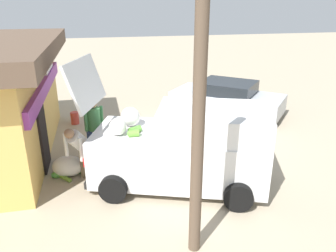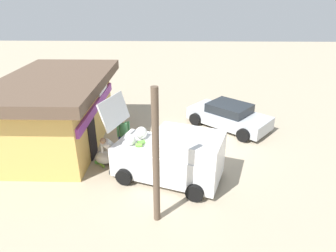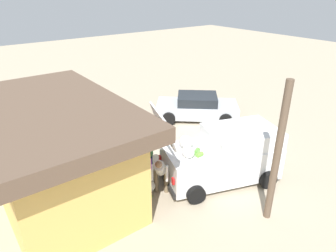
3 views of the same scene
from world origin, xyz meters
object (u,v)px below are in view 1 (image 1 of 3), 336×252
delivery_van (184,147)px  paint_bucket (75,118)px  vendor_standing (94,125)px  unloaded_banana_pile (68,167)px  customer_bending (81,148)px  parked_sedan (227,98)px

delivery_van → paint_bucket: (4.63, 2.70, -0.72)m
vendor_standing → unloaded_banana_pile: vendor_standing is taller
customer_bending → unloaded_banana_pile: 0.84m
customer_bending → paint_bucket: (4.09, 0.38, -0.66)m
parked_sedan → customer_bending: 6.59m
delivery_van → unloaded_banana_pile: delivery_van is taller
vendor_standing → unloaded_banana_pile: 1.30m
delivery_van → vendor_standing: (1.71, 2.00, 0.07)m
paint_bucket → vendor_standing: bearing=-166.4°
unloaded_banana_pile → paint_bucket: (3.70, -0.01, -0.02)m
customer_bending → unloaded_banana_pile: bearing=44.8°
delivery_van → customer_bending: 2.39m
vendor_standing → customer_bending: (-1.17, 0.33, -0.12)m
parked_sedan → paint_bucket: parked_sedan is taller
delivery_van → unloaded_banana_pile: 2.94m
vendor_standing → delivery_van: bearing=-130.5°
delivery_van → paint_bucket: 5.41m
customer_bending → parked_sedan: bearing=-52.1°
delivery_van → parked_sedan: (4.58, -2.87, -0.34)m
parked_sedan → delivery_van: bearing=147.9°
vendor_standing → unloaded_banana_pile: bearing=137.7°
vendor_standing → customer_bending: size_ratio=1.19×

